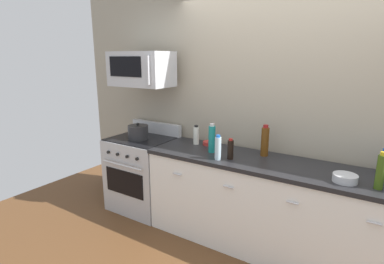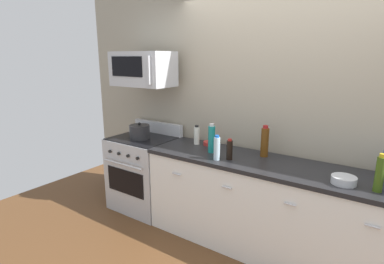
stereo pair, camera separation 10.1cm
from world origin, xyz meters
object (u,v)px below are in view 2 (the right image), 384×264
at_px(bottle_olive_oil, 380,174).
at_px(bottle_water_clear, 217,148).
at_px(range_oven, 144,172).
at_px(bottle_vinegar_white, 197,135).
at_px(bottle_wine_amber, 265,142).
at_px(stockpot, 140,132).
at_px(bowl_steel_prep, 344,180).
at_px(microwave, 143,69).
at_px(bowl_red_small, 209,143).
at_px(bottle_soy_sauce_dark, 230,150).
at_px(bottle_sparkling_teal, 212,139).

distance_m(bottle_olive_oil, bottle_water_clear, 1.33).
bearing_deg(range_oven, bottle_water_clear, -9.90).
distance_m(range_oven, bottle_vinegar_white, 0.91).
xyz_separation_m(bottle_wine_amber, stockpot, (-1.50, -0.21, -0.06)).
xyz_separation_m(bowl_steel_prep, stockpot, (-2.27, 0.08, 0.05)).
height_order(microwave, bottle_water_clear, microwave).
relative_size(bottle_wine_amber, bowl_red_small, 2.40).
bearing_deg(range_oven, bottle_soy_sauce_dark, -5.54).
bearing_deg(microwave, bottle_wine_amber, 4.35).
bearing_deg(stockpot, bowl_steel_prep, -2.10).
xyz_separation_m(bottle_sparkling_teal, bottle_wine_amber, (0.50, 0.19, 0.01)).
xyz_separation_m(bottle_vinegar_white, bottle_sparkling_teal, (0.30, -0.17, 0.04)).
bearing_deg(bottle_water_clear, range_oven, 170.10).
bearing_deg(bottle_vinegar_white, bottle_sparkling_teal, -29.68).
distance_m(microwave, bowl_red_small, 1.17).
xyz_separation_m(range_oven, bottle_wine_amber, (1.50, 0.16, 0.60)).
distance_m(bottle_sparkling_teal, bowl_steel_prep, 1.28).
height_order(range_oven, bottle_vinegar_white, bottle_vinegar_white).
relative_size(bottle_soy_sauce_dark, bottle_olive_oil, 0.71).
relative_size(bottle_sparkling_teal, bottle_olive_oil, 1.05).
bearing_deg(bottle_vinegar_white, range_oven, -168.46).
bearing_deg(stockpot, bottle_sparkling_teal, 1.54).
bearing_deg(bottle_olive_oil, bottle_soy_sauce_dark, 178.88).
relative_size(range_oven, bottle_olive_oil, 3.68).
relative_size(microwave, bottle_wine_amber, 2.35).
relative_size(range_oven, bottle_water_clear, 4.35).
distance_m(range_oven, bowl_red_small, 0.98).
relative_size(microwave, bottle_soy_sauce_dark, 3.62).
height_order(microwave, bottle_wine_amber, microwave).
relative_size(bottle_vinegar_white, bottle_wine_amber, 0.69).
distance_m(microwave, bottle_water_clear, 1.39).
distance_m(microwave, bottle_olive_oil, 2.60).
bearing_deg(bowl_red_small, bottle_water_clear, -50.48).
xyz_separation_m(bottle_sparkling_teal, bottle_olive_oil, (1.50, -0.12, -0.01)).
distance_m(bottle_water_clear, bowl_steel_prep, 1.11).
bearing_deg(bowl_red_small, microwave, -169.92).
height_order(bottle_soy_sauce_dark, bowl_red_small, bottle_soy_sauce_dark).
height_order(bottle_wine_amber, bottle_olive_oil, bottle_wine_amber).
bearing_deg(bottle_vinegar_white, bottle_olive_oil, -9.16).
xyz_separation_m(bottle_olive_oil, bowl_red_small, (-1.66, 0.34, -0.12)).
bearing_deg(bottle_soy_sauce_dark, bottle_olive_oil, -1.12).
height_order(bottle_olive_oil, bowl_steel_prep, bottle_olive_oil).
bearing_deg(bottle_soy_sauce_dark, bowl_steel_prep, -0.81).
bearing_deg(bottle_vinegar_white, bottle_water_clear, -36.82).
bearing_deg(range_oven, bottle_vinegar_white, 11.54).
xyz_separation_m(bottle_soy_sauce_dark, stockpot, (-1.26, 0.07, -0.01)).
distance_m(bottle_wine_amber, bottle_water_clear, 0.50).
xyz_separation_m(range_oven, microwave, (0.00, 0.04, 1.28)).
height_order(bottle_vinegar_white, bowl_red_small, bottle_vinegar_white).
bearing_deg(microwave, bottle_olive_oil, -4.38).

